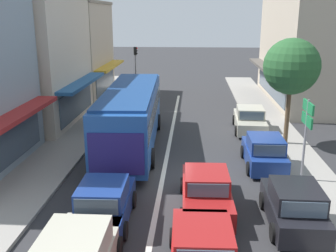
# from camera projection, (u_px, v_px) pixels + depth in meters

# --- Properties ---
(ground_plane) EXTENTS (140.00, 140.00, 0.00)m
(ground_plane) POSITION_uv_depth(u_px,v_px,m) (163.00, 178.00, 17.26)
(ground_plane) COLOR #2D2D30
(lane_centre_line) EXTENTS (0.20, 28.00, 0.01)m
(lane_centre_line) POSITION_uv_depth(u_px,v_px,m) (169.00, 148.00, 21.10)
(lane_centre_line) COLOR silver
(lane_centre_line) RESTS_ON ground
(sidewalk_left) EXTENTS (5.20, 44.00, 0.14)m
(sidewalk_left) POSITION_uv_depth(u_px,v_px,m) (57.00, 133.00, 23.43)
(sidewalk_left) COLOR gray
(sidewalk_left) RESTS_ON ground
(kerb_right) EXTENTS (2.80, 44.00, 0.12)m
(kerb_right) POSITION_uv_depth(u_px,v_px,m) (278.00, 138.00, 22.61)
(kerb_right) COLOR gray
(kerb_right) RESTS_ON ground
(shopfront_mid_block) EXTENTS (8.89, 8.40, 8.13)m
(shopfront_mid_block) POSITION_uv_depth(u_px,v_px,m) (14.00, 61.00, 25.02)
(shopfront_mid_block) COLOR beige
(shopfront_mid_block) RESTS_ON ground
(shopfront_far_end) EXTENTS (8.93, 8.07, 7.94)m
(shopfront_far_end) POSITION_uv_depth(u_px,v_px,m) (58.00, 50.00, 33.06)
(shopfront_far_end) COLOR #B2A38E
(shopfront_far_end) RESTS_ON ground
(building_right_far) EXTENTS (8.82, 13.73, 9.22)m
(building_right_far) POSITION_uv_depth(u_px,v_px,m) (324.00, 44.00, 30.98)
(building_right_far) COLOR #B2A38E
(building_right_far) RESTS_ON ground
(city_bus) EXTENTS (3.06, 10.95, 3.23)m
(city_bus) POSITION_uv_depth(u_px,v_px,m) (131.00, 113.00, 20.73)
(city_bus) COLOR #1E4C99
(city_bus) RESTS_ON ground
(sedan_queue_far_back) EXTENTS (1.99, 4.25, 1.47)m
(sedan_queue_far_back) POSITION_uv_depth(u_px,v_px,m) (206.00, 191.00, 14.41)
(sedan_queue_far_back) COLOR maroon
(sedan_queue_far_back) RESTS_ON ground
(hatchback_queue_gap_filler) EXTENTS (1.88, 3.74, 1.54)m
(hatchback_queue_gap_filler) POSITION_uv_depth(u_px,v_px,m) (104.00, 204.00, 13.35)
(hatchback_queue_gap_filler) COLOR navy
(hatchback_queue_gap_filler) RESTS_ON ground
(parked_hatchback_kerb_front) EXTENTS (1.85, 3.72, 1.54)m
(parked_hatchback_kerb_front) POSITION_uv_depth(u_px,v_px,m) (294.00, 207.00, 13.17)
(parked_hatchback_kerb_front) COLOR black
(parked_hatchback_kerb_front) RESTS_ON ground
(parked_hatchback_kerb_second) EXTENTS (1.83, 3.70, 1.54)m
(parked_hatchback_kerb_second) POSITION_uv_depth(u_px,v_px,m) (264.00, 153.00, 18.30)
(parked_hatchback_kerb_second) COLOR navy
(parked_hatchback_kerb_second) RESTS_ON ground
(parked_sedan_kerb_third) EXTENTS (2.02, 4.26, 1.47)m
(parked_sedan_kerb_third) POSITION_uv_depth(u_px,v_px,m) (250.00, 120.00, 24.10)
(parked_sedan_kerb_third) COLOR #B7B29E
(parked_sedan_kerb_third) RESTS_ON ground
(traffic_light_downstreet) EXTENTS (0.33, 0.24, 4.20)m
(traffic_light_downstreet) POSITION_uv_depth(u_px,v_px,m) (136.00, 63.00, 34.11)
(traffic_light_downstreet) COLOR gray
(traffic_light_downstreet) RESTS_ON ground
(directional_road_sign) EXTENTS (0.10, 1.40, 3.60)m
(directional_road_sign) POSITION_uv_depth(u_px,v_px,m) (307.00, 121.00, 16.07)
(directional_road_sign) COLOR gray
(directional_road_sign) RESTS_ON ground
(street_tree_right) EXTENTS (2.93, 2.93, 5.77)m
(street_tree_right) POSITION_uv_depth(u_px,v_px,m) (292.00, 67.00, 20.38)
(street_tree_right) COLOR brown
(street_tree_right) RESTS_ON ground
(pedestrian_with_handbag_near) EXTENTS (0.65, 0.36, 1.63)m
(pedestrian_with_handbag_near) POSITION_uv_depth(u_px,v_px,m) (114.00, 96.00, 29.04)
(pedestrian_with_handbag_near) COLOR #4C4742
(pedestrian_with_handbag_near) RESTS_ON sidewalk_left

